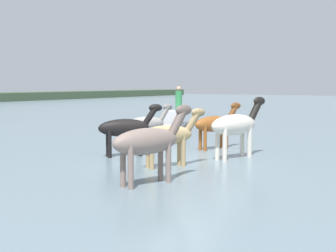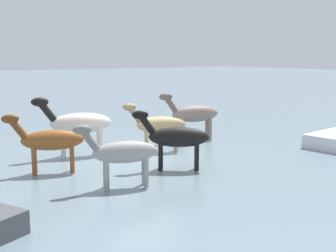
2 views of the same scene
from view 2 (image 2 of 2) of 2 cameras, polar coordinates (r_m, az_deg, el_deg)
The scene contains 7 objects.
ground_plane at distance 14.42m, azimuth -3.92°, elevation -4.17°, with size 176.63×176.63×0.00m, color slate.
horse_mid_herd at distance 11.02m, azimuth -6.02°, elevation -3.50°, with size 2.13×1.08×1.68m.
horse_lead at distance 15.11m, azimuth -1.22°, elevation 0.14°, with size 2.07×1.45×1.72m.
horse_gray_outer at distance 17.12m, azimuth 3.34°, elevation 1.58°, with size 2.47×1.14×1.93m.
horse_pinto_flank at distance 12.70m, azimuth 1.05°, elevation -1.51°, with size 2.00×1.69×1.77m.
horse_rear_stallion at distance 14.72m, azimuth -11.78°, elevation 0.34°, with size 2.59×1.20×2.02m.
horse_dun_straggler at distance 12.76m, azimuth -15.35°, elevation -1.85°, with size 2.19×1.22×1.74m.
Camera 2 is at (7.53, 11.84, 3.35)m, focal length 46.18 mm.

